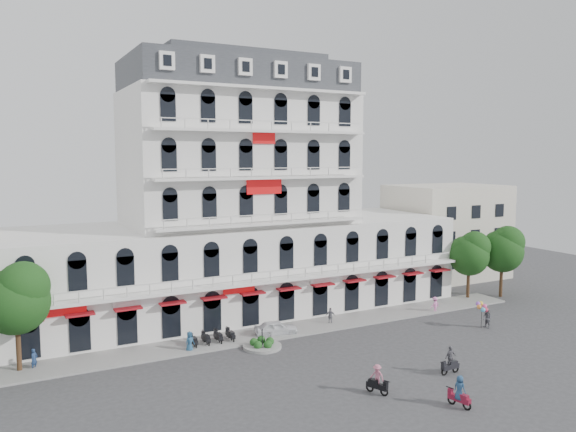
% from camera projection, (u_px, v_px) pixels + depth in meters
% --- Properties ---
extents(ground, '(120.00, 120.00, 0.00)m').
position_uv_depth(ground, '(332.00, 366.00, 42.43)').
color(ground, '#38383A').
rests_on(ground, ground).
extents(sidewalk, '(53.00, 4.00, 0.16)m').
position_uv_depth(sidewalk, '(278.00, 332.00, 50.36)').
color(sidewalk, gray).
rests_on(sidewalk, ground).
extents(main_building, '(45.00, 15.00, 25.80)m').
position_uv_depth(main_building, '(239.00, 213.00, 57.24)').
color(main_building, silver).
rests_on(main_building, ground).
extents(flank_building_east, '(14.00, 10.00, 12.00)m').
position_uv_depth(flank_building_east, '(446.00, 231.00, 73.20)').
color(flank_building_east, beige).
rests_on(flank_building_east, ground).
extents(traffic_island, '(3.20, 3.20, 1.60)m').
position_uv_depth(traffic_island, '(262.00, 345.00, 46.32)').
color(traffic_island, gray).
rests_on(traffic_island, ground).
extents(parked_scooter_row, '(4.40, 1.80, 1.10)m').
position_uv_depth(parked_scooter_row, '(212.00, 344.00, 47.28)').
color(parked_scooter_row, black).
rests_on(parked_scooter_row, ground).
extents(tree_west_inner, '(4.76, 4.76, 8.25)m').
position_uv_depth(tree_west_inner, '(17.00, 296.00, 40.57)').
color(tree_west_inner, '#382314').
rests_on(tree_west_inner, ground).
extents(tree_east_inner, '(4.40, 4.37, 7.57)m').
position_uv_depth(tree_east_inner, '(470.00, 252.00, 61.72)').
color(tree_east_inner, '#382314').
rests_on(tree_east_inner, ground).
extents(tree_east_outer, '(4.65, 4.65, 8.05)m').
position_uv_depth(tree_east_outer, '(503.00, 248.00, 62.64)').
color(tree_east_outer, '#382314').
rests_on(tree_east_outer, ground).
extents(parked_car, '(4.06, 2.22, 1.31)m').
position_uv_depth(parked_car, '(276.00, 328.00, 49.55)').
color(parked_car, white).
rests_on(parked_car, ground).
extents(rider_east, '(0.68, 1.68, 2.07)m').
position_uv_depth(rider_east, '(460.00, 392.00, 35.34)').
color(rider_east, maroon).
rests_on(rider_east, ground).
extents(rider_northeast, '(1.70, 0.42, 2.10)m').
position_uv_depth(rider_northeast, '(450.00, 360.00, 40.73)').
color(rider_northeast, black).
rests_on(rider_northeast, ground).
extents(rider_center, '(0.94, 1.60, 2.04)m').
position_uv_depth(rider_center, '(377.00, 378.00, 37.33)').
color(rider_center, black).
rests_on(rider_center, ground).
extents(pedestrian_left, '(0.96, 0.80, 1.67)m').
position_uv_depth(pedestrian_left, '(190.00, 342.00, 45.36)').
color(pedestrian_left, navy).
rests_on(pedestrian_left, ground).
extents(pedestrian_mid, '(1.00, 0.83, 1.60)m').
position_uv_depth(pedestrian_mid, '(330.00, 316.00, 52.69)').
color(pedestrian_mid, slate).
rests_on(pedestrian_mid, ground).
extents(pedestrian_right, '(1.11, 0.72, 1.61)m').
position_uv_depth(pedestrian_right, '(435.00, 305.00, 56.73)').
color(pedestrian_right, pink).
rests_on(pedestrian_right, ground).
extents(pedestrian_far, '(0.69, 0.69, 1.61)m').
position_uv_depth(pedestrian_far, '(34.00, 359.00, 41.54)').
color(pedestrian_far, navy).
rests_on(pedestrian_far, ground).
extents(balloon_vendor, '(1.32, 1.28, 2.45)m').
position_uv_depth(balloon_vendor, '(486.00, 315.00, 51.55)').
color(balloon_vendor, slate).
rests_on(balloon_vendor, ground).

